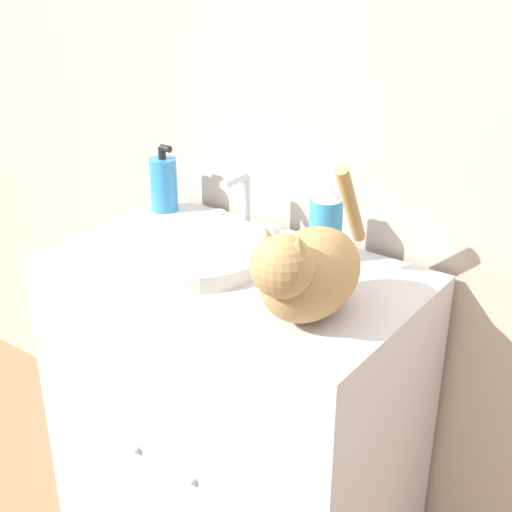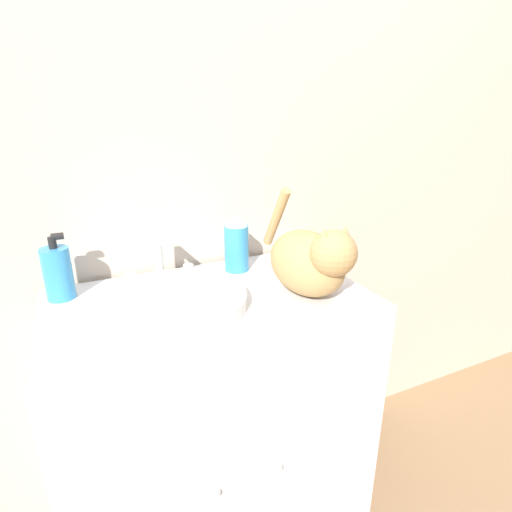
{
  "view_description": "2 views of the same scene",
  "coord_description": "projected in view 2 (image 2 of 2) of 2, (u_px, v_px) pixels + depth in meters",
  "views": [
    {
      "loc": [
        0.89,
        -0.86,
        1.56
      ],
      "look_at": [
        0.11,
        0.2,
        0.93
      ],
      "focal_mm": 50.0,
      "sensor_mm": 36.0,
      "label": 1
    },
    {
      "loc": [
        -0.29,
        -0.68,
        1.33
      ],
      "look_at": [
        0.11,
        0.2,
        0.98
      ],
      "focal_mm": 28.0,
      "sensor_mm": 36.0,
      "label": 2
    }
  ],
  "objects": [
    {
      "name": "spray_bottle",
      "position": [
        236.0,
        243.0,
        1.23
      ],
      "size": [
        0.08,
        0.08,
        0.18
      ],
      "color": "#338CCC",
      "rests_on": "vanity_cabinet"
    },
    {
      "name": "faucet",
      "position": [
        160.0,
        260.0,
        1.15
      ],
      "size": [
        0.2,
        0.1,
        0.16
      ],
      "color": "silver",
      "rests_on": "vanity_cabinet"
    },
    {
      "name": "sink_basin",
      "position": [
        177.0,
        301.0,
        1.01
      ],
      "size": [
        0.36,
        0.36,
        0.04
      ],
      "color": "silver",
      "rests_on": "vanity_cabinet"
    },
    {
      "name": "cat",
      "position": [
        310.0,
        260.0,
        1.06
      ],
      "size": [
        0.19,
        0.39,
        0.27
      ],
      "rotation": [
        0.0,
        0.0,
        -1.51
      ],
      "color": "tan",
      "rests_on": "vanity_cabinet"
    },
    {
      "name": "vanity_cabinet",
      "position": [
        215.0,
        425.0,
        1.21
      ],
      "size": [
        0.84,
        0.52,
        0.86
      ],
      "color": "silver",
      "rests_on": "ground_plane"
    },
    {
      "name": "soap_bottle",
      "position": [
        58.0,
        273.0,
        1.04
      ],
      "size": [
        0.07,
        0.07,
        0.18
      ],
      "color": "#338CCC",
      "rests_on": "vanity_cabinet"
    },
    {
      "name": "wall_back",
      "position": [
        173.0,
        140.0,
        1.19
      ],
      "size": [
        6.0,
        0.05,
        2.5
      ],
      "color": "#C6B29E",
      "rests_on": "ground_plane"
    }
  ]
}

